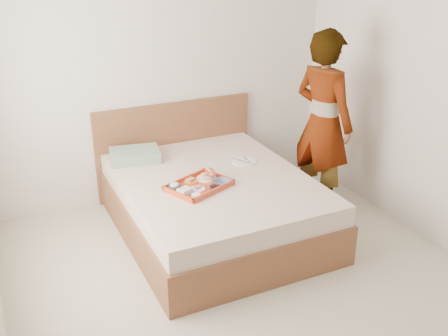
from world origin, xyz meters
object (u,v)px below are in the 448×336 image
tray (199,185)px  person (323,123)px  bed (214,204)px  dinner_plate (244,161)px

tray → person: (1.31, 0.12, 0.32)m
bed → person: person is taller
tray → dinner_plate: bearing=6.3°
bed → dinner_plate: size_ratio=8.88×
dinner_plate → person: size_ratio=0.13×
tray → person: size_ratio=0.29×
person → dinner_plate: bearing=58.6°
bed → tray: bearing=-145.8°
dinner_plate → person: person is taller
person → bed: bearing=74.3°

